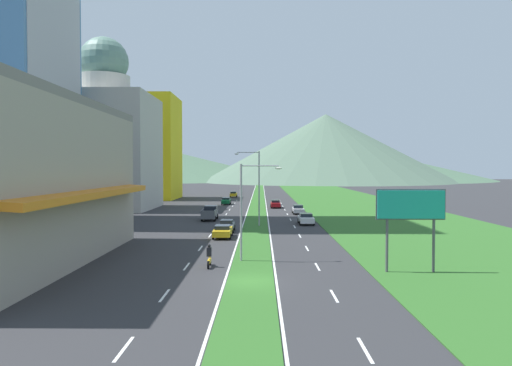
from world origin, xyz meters
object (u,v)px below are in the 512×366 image
(car_3, at_px, (226,201))
(motorcycle_rider, at_px, (209,257))
(car_1, at_px, (227,225))
(pickup_truck_0, at_px, (210,213))
(car_2, at_px, (298,209))
(street_lamp_near, at_px, (247,204))
(car_0, at_px, (233,194))
(car_6, at_px, (306,219))
(car_4, at_px, (223,231))
(street_lamp_mid, at_px, (256,183))
(billboard_roadside, at_px, (411,209))
(car_5, at_px, (276,204))

(car_3, distance_m, motorcycle_rider, 62.56)
(car_1, bearing_deg, motorcycle_rider, -179.64)
(car_1, relative_size, pickup_truck_0, 0.77)
(car_2, xyz_separation_m, pickup_truck_0, (-13.86, -9.43, 0.23))
(car_1, distance_m, pickup_truck_0, 13.37)
(car_1, bearing_deg, street_lamp_near, -170.66)
(street_lamp_near, bearing_deg, car_2, 79.56)
(car_0, bearing_deg, car_2, -163.30)
(car_1, distance_m, car_6, 12.88)
(street_lamp_near, xyz_separation_m, car_4, (-3.06, 13.09, -4.01))
(street_lamp_mid, xyz_separation_m, pickup_truck_0, (-7.00, 7.55, -4.73))
(billboard_roadside, xyz_separation_m, car_2, (-4.71, 44.43, -3.92))
(street_lamp_near, xyz_separation_m, car_6, (7.36, 25.69, -3.97))
(car_1, bearing_deg, billboard_roadside, -145.65)
(car_4, bearing_deg, pickup_truck_0, 10.73)
(street_lamp_near, relative_size, car_1, 1.92)
(street_lamp_near, xyz_separation_m, billboard_roadside, (12.14, -4.12, -0.06))
(billboard_roadside, bearing_deg, car_0, 101.53)
(street_lamp_near, distance_m, motorcycle_rider, 5.41)
(street_lamp_mid, xyz_separation_m, car_5, (3.42, 28.72, -4.94))
(street_lamp_mid, distance_m, car_1, 8.12)
(car_6, bearing_deg, street_lamp_mid, -70.83)
(car_5, distance_m, pickup_truck_0, 23.59)
(car_6, bearing_deg, car_3, -158.51)
(car_1, bearing_deg, pickup_truck_0, 15.05)
(car_4, xyz_separation_m, motorcycle_rider, (0.23, -15.39, 0.01))
(street_lamp_near, height_order, billboard_roadside, street_lamp_near)
(car_3, xyz_separation_m, motorcycle_rider, (3.39, -62.47, -0.03))
(street_lamp_near, xyz_separation_m, street_lamp_mid, (0.57, 23.33, 0.97))
(billboard_roadside, distance_m, car_4, 23.29)
(car_2, xyz_separation_m, motorcycle_rider, (-10.26, -42.61, -0.01))
(car_3, relative_size, car_5, 1.03)
(car_4, xyz_separation_m, pickup_truck_0, (-3.37, 17.79, 0.25))
(billboard_roadside, height_order, car_6, billboard_roadside)
(car_6, relative_size, motorcycle_rider, 2.35)
(car_5, bearing_deg, street_lamp_near, -4.38)
(street_lamp_mid, xyz_separation_m, car_3, (-6.79, 36.84, -4.94))
(car_3, height_order, car_6, car_3)
(car_0, bearing_deg, car_1, -177.27)
(car_2, bearing_deg, billboard_roadside, 6.05)
(car_3, bearing_deg, street_lamp_mid, -169.55)
(pickup_truck_0, bearing_deg, car_4, -169.27)
(car_2, relative_size, car_4, 1.02)
(street_lamp_near, relative_size, car_4, 1.74)
(car_3, relative_size, motorcycle_rider, 2.28)
(car_2, bearing_deg, car_4, -21.07)
(street_lamp_mid, relative_size, car_3, 2.18)
(billboard_roadside, relative_size, car_1, 1.47)
(car_1, bearing_deg, car_5, -11.52)
(billboard_roadside, xyz_separation_m, car_1, (-15.09, 22.09, -3.94))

